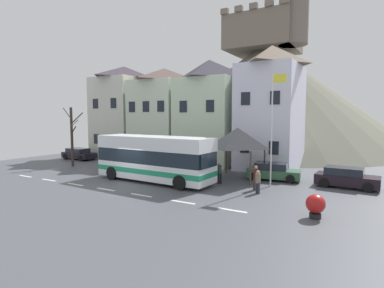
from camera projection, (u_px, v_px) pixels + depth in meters
ground_plane at (123, 185)px, 21.60m from camera, size 40.00×60.00×0.07m
townhouse_00 at (125, 112)px, 37.24m from camera, size 5.59×6.74×10.85m
townhouse_01 at (165, 114)px, 34.27m from camera, size 5.62×6.65×10.15m
townhouse_02 at (209, 113)px, 30.64m from camera, size 5.73×5.16×10.43m
townhouse_03 at (271, 108)px, 28.20m from camera, size 5.00×6.62×11.27m
hilltop_castle at (263, 94)px, 49.50m from camera, size 43.90×43.90×22.63m
transit_bus at (154, 159)px, 22.51m from camera, size 9.42×2.97×3.36m
bus_shelter at (237, 138)px, 23.37m from camera, size 3.60×3.60×3.96m
parked_car_00 at (273, 171)px, 23.20m from camera, size 4.08×2.26×1.30m
parked_car_01 at (119, 157)px, 31.64m from camera, size 4.26×2.45×1.32m
parked_car_02 at (79, 154)px, 34.41m from camera, size 4.06×1.97×1.25m
parked_car_03 at (346, 178)px, 20.71m from camera, size 4.02×2.02×1.37m
pedestrian_00 at (209, 170)px, 22.53m from camera, size 0.36×0.39×1.57m
pedestrian_01 at (258, 181)px, 19.06m from camera, size 0.32×0.32×1.46m
pedestrian_02 at (219, 172)px, 21.87m from camera, size 0.39×0.35×1.52m
pedestrian_03 at (256, 177)px, 20.03m from camera, size 0.31×0.31×1.60m
public_bench at (269, 171)px, 24.54m from camera, size 1.63×0.48×0.87m
flagpole at (273, 122)px, 20.66m from camera, size 0.95×0.10×7.69m
harbour_buoy at (316, 205)px, 14.37m from camera, size 0.90×0.90×1.15m
bare_tree_00 at (72, 135)px, 29.49m from camera, size 1.59×1.49×5.70m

